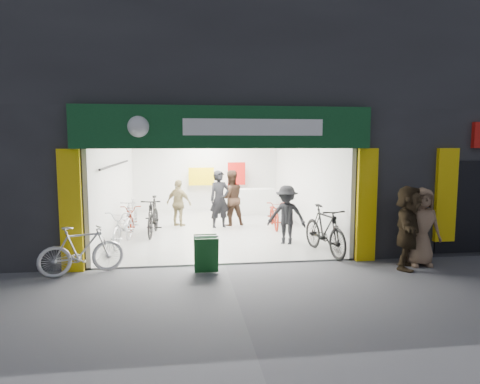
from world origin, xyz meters
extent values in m
plane|color=#56565B|center=(0.00, 0.00, 0.00)|extent=(60.00, 60.00, 0.00)
cube|color=#232326|center=(1.00, 5.00, 5.75)|extent=(16.00, 10.00, 4.50)
cube|color=#232326|center=(-5.50, 5.00, 1.75)|extent=(5.00, 10.00, 3.50)
cube|color=#232326|center=(6.00, 5.00, 1.75)|extent=(6.00, 10.00, 3.50)
cube|color=#9E9E99|center=(0.00, 4.00, 0.02)|extent=(6.00, 8.00, 0.04)
cube|color=silver|center=(0.00, 8.10, 1.60)|extent=(6.00, 0.20, 3.20)
cube|color=silver|center=(-2.95, 4.00, 1.60)|extent=(0.10, 8.00, 3.20)
cube|color=silver|center=(2.95, 4.00, 1.60)|extent=(0.10, 8.00, 3.20)
cube|color=white|center=(0.00, 4.00, 3.25)|extent=(6.00, 8.00, 0.10)
cube|color=black|center=(0.00, 0.10, 3.35)|extent=(6.00, 0.30, 0.30)
cube|color=#0D3C1B|center=(0.00, -0.12, 3.05)|extent=(6.40, 0.25, 0.90)
cube|color=white|center=(0.60, -0.26, 3.05)|extent=(3.00, 0.02, 0.35)
cube|color=yellow|center=(-3.25, -0.06, 1.30)|extent=(0.45, 0.12, 2.60)
cube|color=yellow|center=(3.25, -0.06, 1.30)|extent=(0.45, 0.12, 2.60)
cube|color=yellow|center=(5.20, -0.06, 1.50)|extent=(0.50, 0.12, 2.20)
cylinder|color=black|center=(-2.82, 3.40, 2.10)|extent=(0.06, 5.00, 0.06)
cube|color=silver|center=(1.80, 6.50, 0.50)|extent=(1.40, 0.60, 1.00)
cube|color=white|center=(0.00, 1.20, 3.18)|extent=(1.30, 0.35, 0.04)
cube|color=white|center=(0.00, 3.00, 3.18)|extent=(1.30, 0.35, 0.04)
cube|color=white|center=(0.00, 4.80, 3.18)|extent=(1.30, 0.35, 0.04)
cube|color=white|center=(0.00, 6.60, 3.18)|extent=(1.30, 0.35, 0.04)
imported|color=silver|center=(-2.50, 2.16, 0.49)|extent=(0.86, 1.93, 0.98)
imported|color=black|center=(-1.80, 3.27, 0.58)|extent=(0.69, 1.97, 1.16)
imported|color=maroon|center=(-2.50, 3.79, 0.45)|extent=(0.80, 1.76, 0.89)
imported|color=#A8A9AD|center=(-2.50, 3.95, 0.51)|extent=(0.61, 1.74, 1.03)
imported|color=black|center=(2.50, 0.60, 0.60)|extent=(0.91, 2.07, 1.20)
imported|color=maroon|center=(1.96, 3.90, 0.45)|extent=(0.73, 1.77, 0.91)
imported|color=#A7A8AC|center=(2.50, 4.65, 0.48)|extent=(0.54, 1.63, 0.97)
imported|color=silver|center=(-3.01, -0.30, 0.52)|extent=(1.78, 1.06, 1.03)
imported|color=black|center=(0.23, 4.11, 0.93)|extent=(0.78, 0.64, 1.86)
imported|color=#332117|center=(0.62, 4.46, 0.92)|extent=(1.03, 0.89, 1.84)
imported|color=black|center=(1.80, 1.64, 0.80)|extent=(1.19, 0.99, 1.60)
imported|color=#8D7D52|center=(-1.06, 4.50, 0.77)|extent=(0.97, 0.81, 1.55)
imported|color=#82644B|center=(4.30, -0.59, 0.88)|extent=(0.89, 0.61, 1.75)
imported|color=#322616|center=(3.89, -0.77, 0.91)|extent=(1.39, 1.69, 1.81)
cube|color=#104018|center=(-0.45, -0.66, 0.40)|extent=(0.50, 0.20, 0.75)
cube|color=#104018|center=(-0.46, -0.34, 0.40)|extent=(0.50, 0.20, 0.75)
cube|color=white|center=(-0.45, -0.50, 0.77)|extent=(0.52, 0.06, 0.04)
camera|label=1|loc=(-0.90, -9.28, 2.72)|focal=32.00mm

